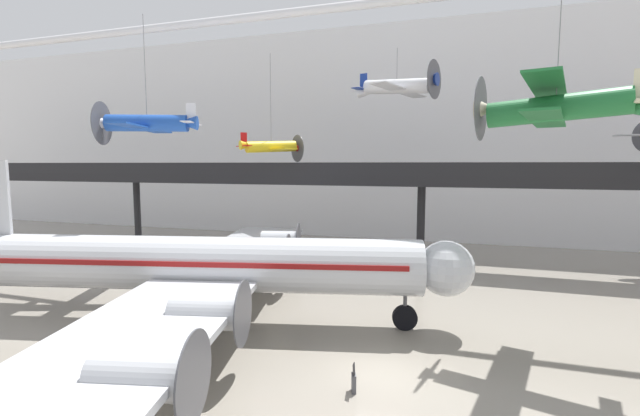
{
  "coord_description": "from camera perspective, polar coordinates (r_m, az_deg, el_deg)",
  "views": [
    {
      "loc": [
        2.73,
        -16.92,
        8.65
      ],
      "look_at": [
        -5.16,
        8.12,
        5.97
      ],
      "focal_mm": 24.0,
      "sensor_mm": 36.0,
      "label": 1
    }
  ],
  "objects": [
    {
      "name": "ground_plane",
      "position": [
        19.2,
        7.97,
        -21.0
      ],
      "size": [
        260.0,
        260.0,
        0.0
      ],
      "primitive_type": "plane",
      "color": "gray"
    },
    {
      "name": "hangar_back_wall",
      "position": [
        50.77,
        14.58,
        9.61
      ],
      "size": [
        140.0,
        3.0,
        24.3
      ],
      "color": "white",
      "rests_on": "ground"
    },
    {
      "name": "mezzanine_walkway",
      "position": [
        37.35,
        13.31,
        3.45
      ],
      "size": [
        110.0,
        3.2,
        8.81
      ],
      "color": "black",
      "rests_on": "ground"
    },
    {
      "name": "airliner_silver_main",
      "position": [
        24.2,
        -16.21,
        -7.3
      ],
      "size": [
        29.36,
        33.84,
        8.89
      ],
      "rotation": [
        0.0,
        0.0,
        0.22
      ],
      "color": "silver",
      "rests_on": "ground"
    },
    {
      "name": "suspended_plane_green_biplane",
      "position": [
        22.27,
        28.84,
        11.68
      ],
      "size": [
        7.2,
        8.68,
        8.76
      ],
      "rotation": [
        0.0,
        0.0,
        2.91
      ],
      "color": "#1E6B33"
    },
    {
      "name": "suspended_plane_white_twin",
      "position": [
        39.19,
        10.18,
        15.61
      ],
      "size": [
        7.65,
        9.06,
        4.62
      ],
      "rotation": [
        0.0,
        0.0,
        5.99
      ],
      "color": "silver"
    },
    {
      "name": "suspended_plane_yellow_lowwing",
      "position": [
        39.59,
        -6.5,
        8.1
      ],
      "size": [
        6.14,
        6.08,
        9.65
      ],
      "rotation": [
        0.0,
        0.0,
        0.83
      ],
      "color": "yellow"
    },
    {
      "name": "suspended_plane_blue_trainer",
      "position": [
        31.8,
        -22.05,
        10.4
      ],
      "size": [
        6.99,
        8.23,
        8.62
      ],
      "rotation": [
        0.0,
        0.0,
        3.46
      ],
      "color": "#1E4CAD"
    },
    {
      "name": "info_sign_pedestal",
      "position": [
        17.6,
        4.52,
        -21.94
      ],
      "size": [
        0.27,
        0.75,
        1.24
      ],
      "rotation": [
        0.0,
        0.0,
        0.31
      ],
      "color": "#4C4C51",
      "rests_on": "ground"
    }
  ]
}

